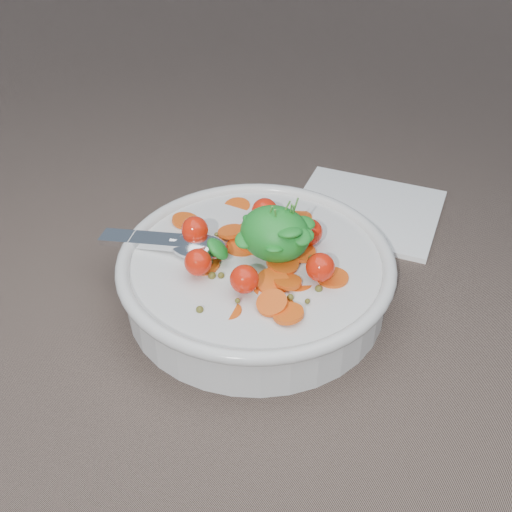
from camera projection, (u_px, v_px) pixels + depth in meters
The scene contains 3 objects.
ground at pixel (292, 293), 0.64m from camera, with size 6.00×6.00×0.00m, color #6F5B4F.
bowl at pixel (256, 274), 0.62m from camera, with size 0.28×0.26×0.11m.
napkin at pixel (366, 211), 0.75m from camera, with size 0.16×0.14×0.01m, color white.
Camera 1 is at (0.22, -0.43, 0.42)m, focal length 45.00 mm.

